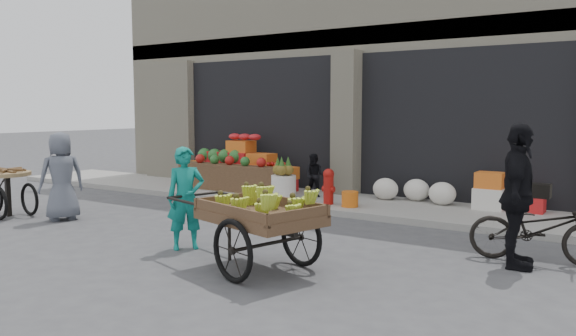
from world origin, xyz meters
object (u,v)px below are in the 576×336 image
Objects in this scene: pineapple_bin at (284,187)px; banana_cart at (257,209)px; bicycle at (538,229)px; tricycle_cart at (7,186)px; vendor_grey at (61,176)px; vendor_woman at (186,198)px; fire_hydrant at (329,185)px; cyclist at (518,196)px; orange_bucket at (350,199)px; seated_person at (315,175)px.

banana_cart is (2.38, -4.21, 0.40)m from pineapple_bin.
pineapple_bin is 5.61m from bicycle.
pineapple_bin is 0.19× the size of banana_cart.
tricycle_cart is 0.91× the size of vendor_grey.
banana_cart is 1.85× the size of vendor_woman.
pineapple_bin is 4.34m from vendor_grey.
cyclist is (3.95, -2.30, 0.41)m from fire_hydrant.
fire_hydrant reaches higher than orange_bucket.
tricycle_cart is (-3.64, -3.87, 0.20)m from pineapple_bin.
vendor_woman is 0.86× the size of bicycle.
vendor_woman is 4.79m from bicycle.
fire_hydrant is at bearing 174.29° from orange_bucket.
orange_bucket is 4.22m from banana_cart.
fire_hydrant is at bearing -2.60° from pineapple_bin.
seated_person is 5.21m from banana_cart.
cyclist reaches higher than vendor_woman.
fire_hydrant is at bearing 123.33° from banana_cart.
vendor_grey reaches higher than tricycle_cart.
vendor_grey is at bearing -134.53° from seated_person.
banana_cart reaches higher than fire_hydrant.
bicycle is 0.64m from cyclist.
bicycle is (4.15, -1.90, -0.05)m from fire_hydrant.
fire_hydrant is at bearing 51.23° from cyclist.
bicycle is at bearing -20.41° from pineapple_bin.
vendor_grey is (-4.83, 0.67, 0.03)m from banana_cart.
seated_person is (-1.20, 0.70, 0.31)m from orange_bucket.
pineapple_bin is 5.60m from cyclist.
fire_hydrant is 0.49× the size of tricycle_cart.
cyclist is at bearing 121.23° from vendor_grey.
vendor_grey is (-2.45, -3.55, 0.43)m from pineapple_bin.
cyclist is at bearing 51.08° from banana_cart.
fire_hydrant is at bearing 44.82° from tricycle_cart.
vendor_woman is 3.36m from vendor_grey.
fire_hydrant is 0.55m from orange_bucket.
orange_bucket is at bearing 54.56° from bicycle.
vendor_grey is (-4.05, -3.45, 0.53)m from orange_bucket.
seated_person is 0.34× the size of banana_cart.
cyclist is at bearing -42.41° from seated_person.
fire_hydrant is 0.44× the size of vendor_grey.
seated_person is 5.04m from vendor_grey.
tricycle_cart is at bearing 128.19° from vendor_woman.
orange_bucket is 0.12× the size of banana_cart.
seated_person is (0.40, 0.60, 0.21)m from pineapple_bin.
vendor_grey reaches higher than seated_person.
orange_bucket is 0.22× the size of vendor_woman.
tricycle_cart is 8.83m from cyclist.
bicycle reaches higher than orange_bucket.
tricycle_cart is at bearing 93.63° from bicycle.
orange_bucket is at bearing 152.58° from vendor_grey.
fire_hydrant is at bearing 156.74° from vendor_grey.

